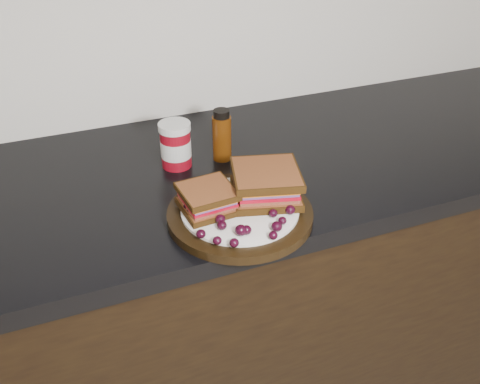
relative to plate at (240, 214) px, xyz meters
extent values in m
cube|color=black|center=(-0.15, 0.20, -0.48)|extent=(3.96, 0.58, 0.86)
cube|color=black|center=(-0.15, 0.20, -0.03)|extent=(3.98, 0.60, 0.04)
cylinder|color=black|center=(0.00, 0.00, 0.00)|extent=(0.28, 0.28, 0.02)
ellipsoid|color=black|center=(-0.10, -0.06, 0.02)|extent=(0.02, 0.02, 0.02)
ellipsoid|color=black|center=(-0.05, -0.05, 0.02)|extent=(0.02, 0.02, 0.02)
ellipsoid|color=black|center=(-0.08, -0.09, 0.02)|extent=(0.02, 0.02, 0.02)
ellipsoid|color=black|center=(-0.05, -0.11, 0.02)|extent=(0.02, 0.02, 0.02)
ellipsoid|color=black|center=(-0.03, -0.08, 0.03)|extent=(0.02, 0.02, 0.02)
ellipsoid|color=black|center=(-0.02, -0.08, 0.02)|extent=(0.02, 0.02, 0.02)
ellipsoid|color=black|center=(0.02, -0.11, 0.02)|extent=(0.02, 0.02, 0.02)
ellipsoid|color=black|center=(0.03, -0.09, 0.02)|extent=(0.02, 0.02, 0.02)
ellipsoid|color=black|center=(0.05, -0.08, 0.02)|extent=(0.02, 0.02, 0.01)
ellipsoid|color=black|center=(0.05, -0.05, 0.02)|extent=(0.02, 0.02, 0.02)
ellipsoid|color=black|center=(0.08, -0.05, 0.02)|extent=(0.02, 0.02, 0.02)
ellipsoid|color=black|center=(0.08, -0.02, 0.02)|extent=(0.02, 0.02, 0.02)
ellipsoid|color=black|center=(0.09, 0.00, 0.02)|extent=(0.02, 0.02, 0.02)
ellipsoid|color=black|center=(0.09, 0.02, 0.02)|extent=(0.02, 0.02, 0.01)
ellipsoid|color=black|center=(0.08, 0.03, 0.02)|extent=(0.01, 0.01, 0.01)
ellipsoid|color=black|center=(0.03, 0.03, 0.02)|extent=(0.02, 0.02, 0.02)
ellipsoid|color=black|center=(-0.06, 0.05, 0.02)|extent=(0.02, 0.02, 0.02)
ellipsoid|color=black|center=(-0.05, 0.03, 0.02)|extent=(0.02, 0.02, 0.02)
ellipsoid|color=black|center=(-0.09, 0.02, 0.03)|extent=(0.02, 0.02, 0.02)
ellipsoid|color=black|center=(-0.08, 0.00, 0.02)|extent=(0.02, 0.02, 0.02)
ellipsoid|color=black|center=(-0.05, -0.03, 0.02)|extent=(0.02, 0.02, 0.02)
ellipsoid|color=black|center=(-0.04, 0.03, 0.02)|extent=(0.01, 0.01, 0.01)
ellipsoid|color=black|center=(-0.05, 0.01, 0.02)|extent=(0.01, 0.01, 0.01)
ellipsoid|color=black|center=(-0.09, 0.01, 0.02)|extent=(0.02, 0.02, 0.02)
cylinder|color=maroon|center=(-0.06, 0.24, 0.04)|extent=(0.08, 0.08, 0.10)
cylinder|color=#4C2407|center=(0.05, 0.23, 0.05)|extent=(0.06, 0.06, 0.12)
camera|label=1|loc=(-0.31, -0.78, 0.59)|focal=40.00mm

